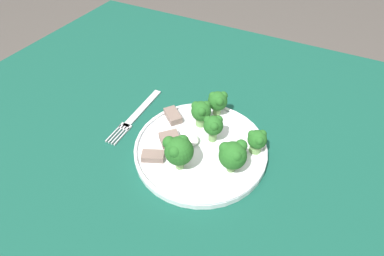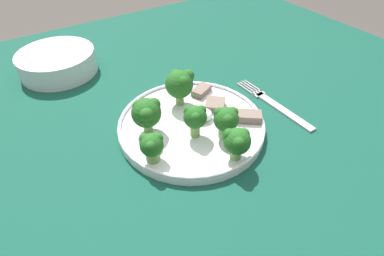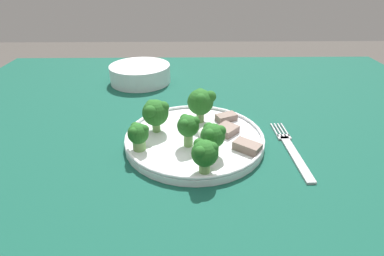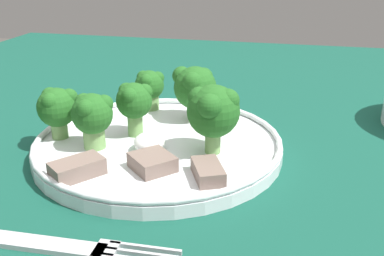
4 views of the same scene
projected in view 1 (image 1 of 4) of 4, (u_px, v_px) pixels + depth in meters
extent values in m
cube|color=#114738|center=(189.00, 162.00, 0.57)|extent=(1.20, 1.05, 0.03)
cylinder|color=brown|center=(130.00, 98.00, 1.30)|extent=(0.06, 0.06, 0.72)
cylinder|color=white|center=(200.00, 149.00, 0.56)|extent=(0.25, 0.25, 0.01)
torus|color=white|center=(201.00, 146.00, 0.56)|extent=(0.25, 0.25, 0.01)
cube|color=#B2B2B7|center=(143.00, 108.00, 0.65)|extent=(0.02, 0.13, 0.00)
cube|color=#B2B2B7|center=(125.00, 127.00, 0.61)|extent=(0.02, 0.02, 0.00)
cube|color=#B2B2B7|center=(114.00, 133.00, 0.60)|extent=(0.00, 0.05, 0.00)
cube|color=#B2B2B7|center=(116.00, 134.00, 0.60)|extent=(0.00, 0.05, 0.00)
cube|color=#B2B2B7|center=(119.00, 135.00, 0.59)|extent=(0.00, 0.05, 0.00)
cube|color=#B2B2B7|center=(122.00, 136.00, 0.59)|extent=(0.00, 0.05, 0.00)
cylinder|color=#709E56|center=(213.00, 135.00, 0.56)|extent=(0.02, 0.02, 0.02)
sphere|color=#215B1E|center=(213.00, 125.00, 0.55)|extent=(0.04, 0.04, 0.04)
sphere|color=#215B1E|center=(208.00, 120.00, 0.54)|extent=(0.02, 0.02, 0.02)
sphere|color=#215B1E|center=(214.00, 126.00, 0.53)|extent=(0.02, 0.02, 0.02)
sphere|color=#215B1E|center=(218.00, 120.00, 0.54)|extent=(0.02, 0.02, 0.02)
cylinder|color=#709E56|center=(178.00, 161.00, 0.52)|extent=(0.01, 0.01, 0.02)
sphere|color=#215B1E|center=(177.00, 150.00, 0.50)|extent=(0.05, 0.05, 0.05)
sphere|color=#215B1E|center=(169.00, 143.00, 0.49)|extent=(0.02, 0.02, 0.02)
sphere|color=#215B1E|center=(177.00, 153.00, 0.48)|extent=(0.02, 0.02, 0.02)
sphere|color=#215B1E|center=(185.00, 142.00, 0.49)|extent=(0.02, 0.02, 0.02)
cylinder|color=#709E56|center=(255.00, 147.00, 0.55)|extent=(0.02, 0.02, 0.02)
sphere|color=#215B1E|center=(257.00, 139.00, 0.53)|extent=(0.03, 0.03, 0.03)
sphere|color=#215B1E|center=(252.00, 134.00, 0.53)|extent=(0.02, 0.02, 0.02)
sphere|color=#215B1E|center=(259.00, 141.00, 0.52)|extent=(0.02, 0.02, 0.02)
sphere|color=#215B1E|center=(262.00, 134.00, 0.53)|extent=(0.02, 0.02, 0.02)
cylinder|color=#709E56|center=(218.00, 110.00, 0.62)|extent=(0.02, 0.02, 0.02)
sphere|color=#215B1E|center=(218.00, 101.00, 0.60)|extent=(0.04, 0.04, 0.04)
sphere|color=#215B1E|center=(213.00, 96.00, 0.60)|extent=(0.02, 0.02, 0.02)
sphere|color=#215B1E|center=(219.00, 102.00, 0.59)|extent=(0.02, 0.02, 0.02)
sphere|color=#215B1E|center=(223.00, 96.00, 0.60)|extent=(0.02, 0.02, 0.02)
cylinder|color=#709E56|center=(232.00, 164.00, 0.52)|extent=(0.01, 0.01, 0.02)
sphere|color=#215B1E|center=(234.00, 154.00, 0.50)|extent=(0.05, 0.05, 0.05)
sphere|color=#215B1E|center=(226.00, 146.00, 0.49)|extent=(0.02, 0.02, 0.02)
sphere|color=#215B1E|center=(236.00, 156.00, 0.48)|extent=(0.02, 0.02, 0.02)
sphere|color=#215B1E|center=(241.00, 146.00, 0.50)|extent=(0.02, 0.02, 0.02)
cylinder|color=#709E56|center=(201.00, 120.00, 0.59)|extent=(0.02, 0.02, 0.02)
sphere|color=#215B1E|center=(201.00, 111.00, 0.58)|extent=(0.04, 0.04, 0.04)
sphere|color=#215B1E|center=(196.00, 106.00, 0.58)|extent=(0.02, 0.02, 0.02)
sphere|color=#215B1E|center=(202.00, 112.00, 0.56)|extent=(0.02, 0.02, 0.02)
sphere|color=#215B1E|center=(206.00, 105.00, 0.58)|extent=(0.02, 0.02, 0.02)
cube|color=#756056|center=(170.00, 139.00, 0.56)|extent=(0.05, 0.05, 0.01)
cube|color=#756056|center=(153.00, 156.00, 0.53)|extent=(0.05, 0.04, 0.01)
cube|color=#756056|center=(173.00, 116.00, 0.61)|extent=(0.05, 0.05, 0.01)
ellipsoid|color=white|center=(190.00, 139.00, 0.56)|extent=(0.03, 0.03, 0.02)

